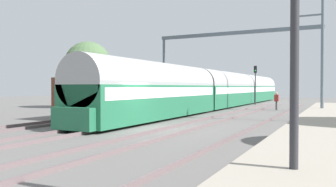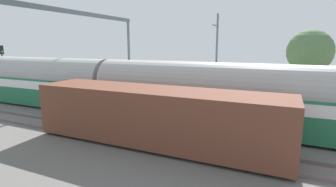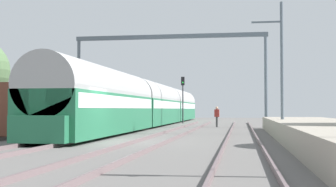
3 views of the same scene
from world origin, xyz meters
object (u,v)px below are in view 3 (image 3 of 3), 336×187
at_px(passenger_train, 154,104).
at_px(catenary_gantry, 169,57).
at_px(freight_car, 50,110).
at_px(person_crossing, 217,115).
at_px(railway_signal_far, 183,93).

height_order(passenger_train, catenary_gantry, catenary_gantry).
xyz_separation_m(freight_car, catenary_gantry, (6.04, 10.65, 4.43)).
relative_size(passenger_train, person_crossing, 28.44).
bearing_deg(freight_car, passenger_train, 74.13).
distance_m(freight_car, railway_signal_far, 21.54).
distance_m(passenger_train, person_crossing, 6.69).
xyz_separation_m(passenger_train, person_crossing, (5.99, -2.84, -0.94)).
height_order(passenger_train, railway_signal_far, railway_signal_far).
height_order(freight_car, catenary_gantry, catenary_gantry).
relative_size(freight_car, person_crossing, 7.51).
xyz_separation_m(railway_signal_far, catenary_gantry, (0.10, -9.99, 2.73)).
distance_m(freight_car, catenary_gantry, 13.02).
bearing_deg(person_crossing, railway_signal_far, -61.35).
bearing_deg(railway_signal_far, person_crossing, -66.39).
distance_m(passenger_train, freight_car, 14.74).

